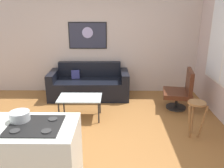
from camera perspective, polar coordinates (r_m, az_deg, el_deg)
ground at (r=4.19m, az=-5.86°, el=-13.38°), size 6.40×6.40×0.04m
back_wall at (r=6.02m, az=-3.79°, el=11.04°), size 6.40×0.05×2.80m
couch at (r=5.84m, az=-5.69°, el=-0.37°), size 1.98×0.88×0.84m
coffee_table at (r=4.70m, az=-7.96°, el=-3.77°), size 0.87×0.53×0.46m
armchair at (r=5.32m, az=16.81°, el=-1.66°), size 0.71×0.73×0.90m
bar_stool at (r=4.23m, az=20.15°, el=-6.18°), size 0.35×0.34×0.66m
kitchen_counter at (r=3.12m, az=-22.47°, el=-16.86°), size 1.47×0.71×0.93m
mixing_bowl at (r=2.95m, az=-21.91°, el=-7.52°), size 0.23×0.23×0.12m
wall_painting at (r=5.99m, az=-6.05°, el=11.89°), size 0.97×0.03×0.67m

